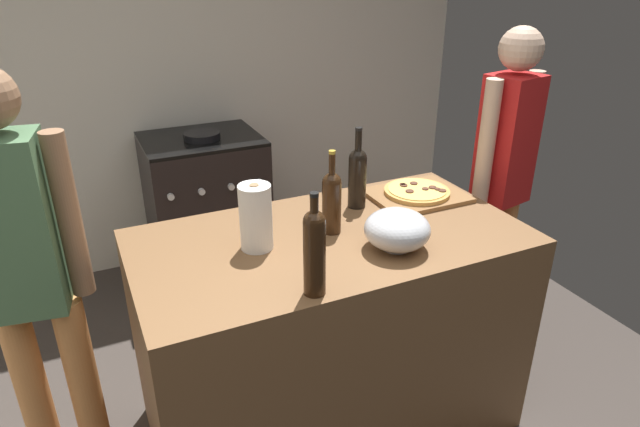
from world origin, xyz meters
name	(u,v)px	position (x,y,z in m)	size (l,w,h in m)	color
ground_plane	(252,354)	(0.00, 1.22, -0.01)	(3.97, 3.05, 0.02)	#3F3833
kitchen_wall_rear	(175,62)	(0.00, 2.50, 1.30)	(3.97, 0.10, 2.60)	silver
counter	(330,334)	(0.17, 0.65, 0.46)	(1.49, 0.80, 0.93)	brown
cutting_board	(417,196)	(0.67, 0.82, 0.94)	(0.40, 0.32, 0.02)	olive
pizza	(417,191)	(0.67, 0.82, 0.96)	(0.29, 0.29, 0.03)	tan
mixing_bowl	(397,230)	(0.34, 0.46, 1.00)	(0.24, 0.24, 0.15)	#B2B2B7
paper_towel_roll	(256,217)	(-0.11, 0.68, 1.05)	(0.12, 0.12, 0.25)	white
wine_bottle_amber	(332,199)	(0.19, 0.68, 1.06)	(0.07, 0.07, 0.33)	#331E0F
wine_bottle_dark	(357,175)	(0.39, 0.85, 1.07)	(0.08, 0.08, 0.35)	black
wine_bottle_clear	(314,249)	(-0.05, 0.32, 1.08)	(0.07, 0.07, 0.34)	#331E0F
stove	(207,209)	(0.03, 2.10, 0.47)	(0.68, 0.59, 0.97)	black
person_in_stripes	(29,273)	(-0.87, 0.82, 0.93)	(0.39, 0.23, 1.62)	#D88C4C
person_in_red	(502,175)	(1.19, 0.86, 0.93)	(0.38, 0.24, 1.62)	#D88C4C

